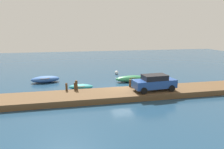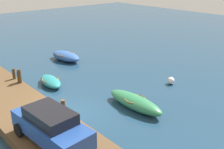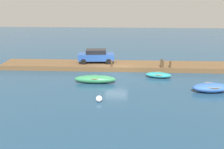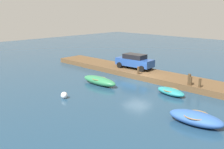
# 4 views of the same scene
# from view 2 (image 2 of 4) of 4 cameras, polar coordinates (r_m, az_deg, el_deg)

# --- Properties ---
(ground_plane) EXTENTS (84.00, 84.00, 0.00)m
(ground_plane) POSITION_cam_2_polar(r_m,az_deg,el_deg) (15.99, -8.99, -8.20)
(ground_plane) COLOR navy
(dock_platform) EXTENTS (27.32, 3.39, 0.55)m
(dock_platform) POSITION_cam_2_polar(r_m,az_deg,el_deg) (15.02, -16.01, -9.70)
(dock_platform) COLOR brown
(dock_platform) RESTS_ON ground_plane
(rowboat_blue) EXTENTS (3.55, 1.84, 0.80)m
(rowboat_blue) POSITION_cam_2_polar(r_m,az_deg,el_deg) (25.25, -9.73, 3.85)
(rowboat_blue) COLOR #2D569E
(rowboat_blue) RESTS_ON ground_plane
(rowboat_green) EXTENTS (4.10, 1.29, 0.78)m
(rowboat_green) POSITION_cam_2_polar(r_m,az_deg,el_deg) (16.32, 4.84, -5.79)
(rowboat_green) COLOR #2D7A4C
(rowboat_green) RESTS_ON ground_plane
(dinghy_teal) EXTENTS (2.82, 1.54, 0.56)m
(dinghy_teal) POSITION_cam_2_polar(r_m,az_deg,el_deg) (20.00, -12.85, -1.39)
(dinghy_teal) COLOR teal
(dinghy_teal) RESTS_ON ground_plane
(mooring_post_west) EXTENTS (0.22, 0.22, 0.76)m
(mooring_post_west) POSITION_cam_2_polar(r_m,az_deg,el_deg) (20.34, -19.99, 0.14)
(mooring_post_west) COLOR #47331E
(mooring_post_west) RESTS_ON dock_platform
(mooring_post_mid_west) EXTENTS (0.21, 0.21, 0.76)m
(mooring_post_mid_west) POSITION_cam_2_polar(r_m,az_deg,el_deg) (19.61, -19.07, -0.51)
(mooring_post_mid_west) COLOR #47331E
(mooring_post_mid_west) RESTS_ON dock_platform
(mooring_post_mid_east) EXTENTS (0.25, 0.25, 0.97)m
(mooring_post_mid_east) POSITION_cam_2_polar(r_m,az_deg,el_deg) (19.44, -18.94, -0.33)
(mooring_post_mid_east) COLOR #47331E
(mooring_post_mid_east) RESTS_ON dock_platform
(mooring_post_east) EXTENTS (0.23, 0.23, 0.77)m
(mooring_post_east) POSITION_cam_2_polar(r_m,az_deg,el_deg) (14.82, -10.27, -6.68)
(mooring_post_east) COLOR #47331E
(mooring_post_east) RESTS_ON dock_platform
(parked_car) EXTENTS (4.34, 2.09, 1.61)m
(parked_car) POSITION_cam_2_polar(r_m,az_deg,el_deg) (12.36, -12.77, -10.48)
(parked_car) COLOR #234793
(parked_car) RESTS_ON dock_platform
(marker_buoy) EXTENTS (0.53, 0.53, 0.53)m
(marker_buoy) POSITION_cam_2_polar(r_m,az_deg,el_deg) (20.13, 12.32, -1.27)
(marker_buoy) COLOR silver
(marker_buoy) RESTS_ON ground_plane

